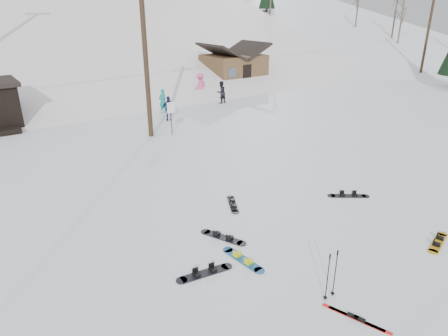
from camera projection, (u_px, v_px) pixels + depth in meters
ground at (311, 279)px, 10.56m from camera, size 200.00×200.00×0.00m
ski_slope at (19, 148)px, 56.84m from camera, size 60.00×85.24×65.97m
ridge_right at (250, 111)px, 72.85m from camera, size 45.66×93.98×54.59m
treeline_right at (274, 53)px, 61.58m from camera, size 20.00×60.00×10.00m
utility_pole at (145, 49)px, 20.50m from camera, size 2.00×0.26×9.00m
utility_pole_right at (429, 29)px, 39.77m from camera, size 2.00×0.26×9.00m
trail_sign at (171, 112)px, 22.04m from camera, size 0.50×0.09×1.85m
cabin at (233, 69)px, 36.20m from camera, size 5.39×4.40×3.77m
hero_snowboard at (243, 259)px, 11.33m from camera, size 0.43×1.60×0.11m
hero_skis at (356, 318)px, 9.20m from camera, size 0.61×1.57×0.08m
ski_poles at (331, 275)px, 9.64m from camera, size 0.36×0.10×1.32m
board_scatter_a at (205, 273)px, 10.76m from camera, size 1.63×0.49×0.12m
board_scatter_b at (223, 237)px, 12.43m from camera, size 0.83×1.51×0.11m
board_scatter_d at (348, 196)px, 15.17m from camera, size 1.34×1.07×0.11m
board_scatter_e at (438, 242)px, 12.17m from camera, size 1.50×0.65×0.11m
board_scatter_f at (233, 204)px, 14.52m from camera, size 0.83×1.34×0.10m
skier_teal at (163, 101)px, 26.82m from camera, size 0.67×0.53×1.62m
skier_dark at (221, 92)px, 29.56m from camera, size 0.88×0.74×1.63m
skier_pink at (200, 85)px, 31.51m from camera, size 1.36×1.05×1.86m
skier_navy at (169, 109)px, 25.00m from camera, size 0.97×0.61×1.55m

